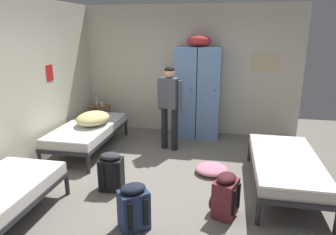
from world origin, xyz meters
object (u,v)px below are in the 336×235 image
object	(u,v)px
bed_left_rear	(88,130)
bedding_heap	(93,118)
backpack_navy	(133,207)
backpack_black	(112,172)
backpack_maroon	(225,196)
water_bottle	(96,100)
shelf_unit	(100,115)
locker_bank	(198,91)
bed_right	(285,164)
clothes_pile_pink	(212,169)
person_traveler	(170,101)
lotion_bottle	(102,103)

from	to	relation	value
bed_left_rear	bedding_heap	bearing A→B (deg)	27.27
backpack_navy	backpack_black	xyz separation A→B (m)	(-0.57, 0.80, 0.00)
backpack_maroon	bedding_heap	bearing A→B (deg)	145.16
water_bottle	backpack_black	distance (m)	2.82
shelf_unit	bedding_heap	world-z (taller)	bedding_heap
locker_bank	water_bottle	world-z (taller)	locker_bank
locker_bank	bed_right	world-z (taller)	locker_bank
clothes_pile_pink	water_bottle	bearing A→B (deg)	147.18
person_traveler	lotion_bottle	xyz separation A→B (m)	(-1.66, 0.77, -0.30)
clothes_pile_pink	person_traveler	bearing A→B (deg)	133.91
bedding_heap	clothes_pile_pink	bearing A→B (deg)	-14.85
bed_right	backpack_black	size ratio (longest dim) A/B	3.45
bed_left_rear	bed_right	bearing A→B (deg)	-14.27
water_bottle	lotion_bottle	size ratio (longest dim) A/B	1.52
locker_bank	water_bottle	size ratio (longest dim) A/B	9.23
lotion_bottle	backpack_maroon	xyz separation A→B (m)	(2.72, -2.76, -0.38)
bed_right	backpack_black	world-z (taller)	backpack_black
bed_right	person_traveler	size ratio (longest dim) A/B	1.23
bed_right	shelf_unit	bearing A→B (deg)	150.90
backpack_black	clothes_pile_pink	xyz separation A→B (m)	(1.36, 0.76, -0.19)
person_traveler	water_bottle	world-z (taller)	person_traveler
bed_left_rear	bedding_heap	size ratio (longest dim) A/B	2.61
locker_bank	clothes_pile_pink	bearing A→B (deg)	-76.09
bedding_heap	backpack_black	size ratio (longest dim) A/B	1.32
shelf_unit	backpack_navy	xyz separation A→B (m)	(1.78, -3.25, -0.09)
bed_right	clothes_pile_pink	xyz separation A→B (m)	(-1.02, 0.31, -0.31)
shelf_unit	backpack_black	xyz separation A→B (m)	(1.21, -2.45, -0.09)
locker_bank	bed_left_rear	world-z (taller)	locker_bank
bed_left_rear	person_traveler	world-z (taller)	person_traveler
lotion_bottle	clothes_pile_pink	size ratio (longest dim) A/B	0.29
water_bottle	lotion_bottle	world-z (taller)	water_bottle
lotion_bottle	backpack_navy	world-z (taller)	lotion_bottle
person_traveler	lotion_bottle	world-z (taller)	person_traveler
lotion_bottle	clothes_pile_pink	distance (m)	3.05
water_bottle	backpack_navy	xyz separation A→B (m)	(1.86, -3.27, -0.41)
shelf_unit	bedding_heap	distance (m)	1.18
bed_right	bedding_heap	world-z (taller)	bedding_heap
backpack_navy	backpack_black	world-z (taller)	same
locker_bank	water_bottle	distance (m)	2.25
bedding_heap	water_bottle	xyz separation A→B (m)	(-0.43, 1.12, 0.07)
water_bottle	bedding_heap	bearing A→B (deg)	-69.12
locker_bank	backpack_navy	size ratio (longest dim) A/B	3.76
backpack_black	backpack_maroon	distance (m)	1.61
shelf_unit	backpack_navy	bearing A→B (deg)	-61.25
locker_bank	person_traveler	xyz separation A→B (m)	(-0.42, -0.83, -0.04)
bedding_heap	bed_right	bearing A→B (deg)	-15.50
shelf_unit	locker_bank	bearing A→B (deg)	0.44
bedding_heap	backpack_maroon	bearing A→B (deg)	-34.84
bed_left_rear	locker_bank	bearing A→B (deg)	31.58
bedding_heap	backpack_black	world-z (taller)	bedding_heap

